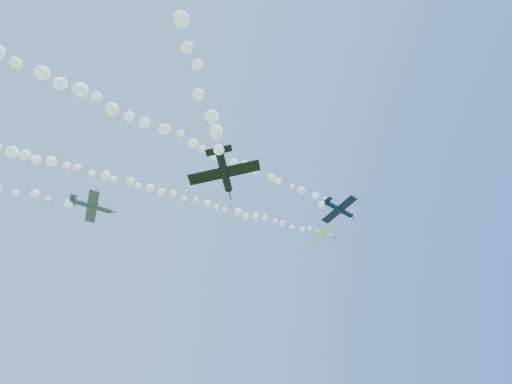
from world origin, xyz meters
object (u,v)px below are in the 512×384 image
object	(u,v)px
plane_white	(323,234)
plane_grey	(92,206)
plane_navy	(339,209)
plane_black	(224,172)

from	to	relation	value
plane_white	plane_grey	xyz separation A→B (m)	(-47.80, -6.64, -7.45)
plane_white	plane_grey	bearing A→B (deg)	179.81
plane_navy	plane_grey	bearing A→B (deg)	153.83
plane_navy	plane_grey	size ratio (longest dim) A/B	0.99
plane_white	plane_navy	distance (m)	14.31
plane_grey	plane_navy	bearing A→B (deg)	-11.72
plane_white	plane_navy	bearing A→B (deg)	-110.96
plane_navy	plane_black	xyz separation A→B (m)	(-27.82, -22.66, -16.43)
plane_navy	plane_black	world-z (taller)	plane_navy
plane_white	plane_black	size ratio (longest dim) A/B	0.88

